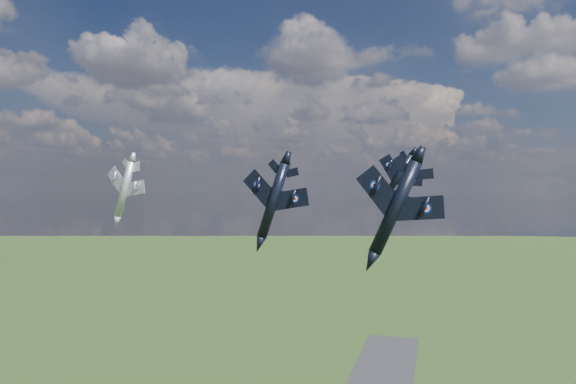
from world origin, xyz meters
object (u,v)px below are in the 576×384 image
(jet_right_navy, at_px, (395,207))
(jet_high_navy, at_px, (397,178))
(jet_lead_navy, at_px, (273,200))
(jet_left_silver, at_px, (125,189))

(jet_right_navy, relative_size, jet_high_navy, 1.23)
(jet_high_navy, bearing_deg, jet_lead_navy, -131.84)
(jet_lead_navy, bearing_deg, jet_left_silver, 174.14)
(jet_high_navy, relative_size, jet_left_silver, 0.89)
(jet_lead_navy, bearing_deg, jet_right_navy, -38.60)
(jet_lead_navy, relative_size, jet_right_navy, 1.07)
(jet_high_navy, bearing_deg, jet_left_silver, -161.79)
(jet_right_navy, xyz_separation_m, jet_left_silver, (-48.82, 24.60, 2.04))
(jet_left_silver, bearing_deg, jet_right_navy, -11.07)
(jet_right_navy, bearing_deg, jet_high_navy, 95.39)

